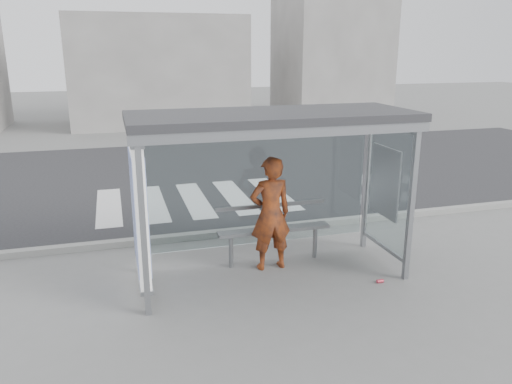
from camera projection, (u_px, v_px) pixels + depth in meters
ground at (271, 275)px, 8.03m from camera, size 80.00×80.00×0.00m
road at (198, 174)px, 14.49m from camera, size 30.00×10.00×0.01m
curb at (241, 231)px, 9.82m from camera, size 30.00×0.18×0.12m
crosswalk at (195, 200)px, 12.05m from camera, size 4.55×3.00×0.00m
bus_shelter at (248, 155)px, 7.44m from camera, size 4.25×1.65×2.62m
building_center at (157, 71)px, 23.96m from camera, size 8.00×5.00×5.00m
building_right at (330, 49)px, 26.09m from camera, size 5.00×5.00×7.00m
person at (270, 214)px, 8.06m from camera, size 0.71×0.48×1.89m
bench at (274, 229)px, 8.40m from camera, size 1.93×0.31×1.00m
soda_can at (380, 281)px, 7.76m from camera, size 0.11×0.06×0.06m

